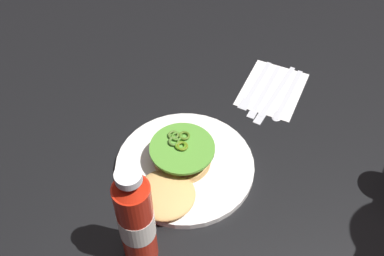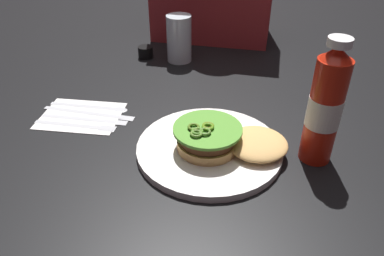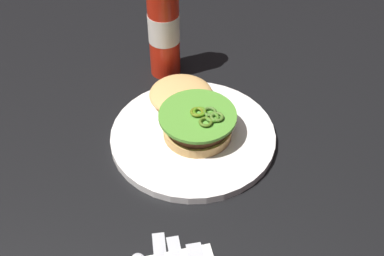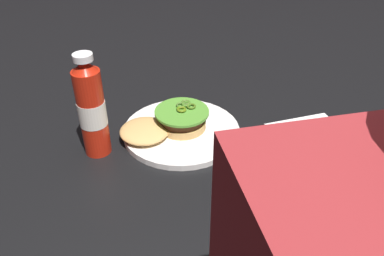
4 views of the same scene
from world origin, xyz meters
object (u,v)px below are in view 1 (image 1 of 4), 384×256
at_px(dinner_plate, 185,166).
at_px(napkin, 272,89).
at_px(spoon_utensil, 285,101).
at_px(steak_knife, 263,93).
at_px(butter_knife, 273,97).
at_px(fork_utensil, 254,88).
at_px(ketchup_bottle, 136,220).
at_px(burger_sandwich, 176,168).

height_order(dinner_plate, napkin, dinner_plate).
bearing_deg(dinner_plate, spoon_utensil, 158.80).
bearing_deg(steak_knife, spoon_utensil, 90.78).
relative_size(butter_knife, spoon_utensil, 1.17).
distance_m(dinner_plate, fork_utensil, 0.29).
height_order(ketchup_bottle, butter_knife, ketchup_bottle).
height_order(napkin, fork_utensil, fork_utensil).
xyz_separation_m(dinner_plate, spoon_utensil, (-0.28, 0.11, -0.00)).
height_order(ketchup_bottle, fork_utensil, ketchup_bottle).
bearing_deg(steak_knife, fork_utensil, -99.57).
relative_size(dinner_plate, burger_sandwich, 1.31).
xyz_separation_m(burger_sandwich, spoon_utensil, (-0.31, 0.11, -0.03)).
relative_size(ketchup_bottle, fork_utensil, 1.29).
distance_m(burger_sandwich, steak_knife, 0.32).
xyz_separation_m(burger_sandwich, ketchup_bottle, (0.17, 0.03, 0.08)).
bearing_deg(butter_knife, ketchup_bottle, -6.43).
bearing_deg(spoon_utensil, burger_sandwich, -19.51).
bearing_deg(ketchup_bottle, spoon_utensil, 170.22).
distance_m(ketchup_bottle, spoon_utensil, 0.50).
distance_m(dinner_plate, burger_sandwich, 0.04).
height_order(steak_knife, spoon_utensil, same).
bearing_deg(napkin, spoon_utensil, 58.21).
height_order(burger_sandwich, steak_knife, burger_sandwich).
distance_m(dinner_plate, butter_knife, 0.29).
height_order(fork_utensil, butter_knife, same).
bearing_deg(butter_knife, napkin, -153.48).
bearing_deg(dinner_plate, butter_knife, 164.05).
height_order(butter_knife, spoon_utensil, same).
relative_size(steak_knife, spoon_utensil, 1.05).
relative_size(napkin, steak_knife, 0.89).
xyz_separation_m(fork_utensil, steak_knife, (0.00, 0.03, 0.00)).
bearing_deg(fork_utensil, butter_knife, 85.51).
bearing_deg(fork_utensil, dinner_plate, -5.50).
height_order(dinner_plate, fork_utensil, dinner_plate).
relative_size(burger_sandwich, spoon_utensil, 1.15).
distance_m(butter_knife, spoon_utensil, 0.03).
relative_size(dinner_plate, napkin, 1.61).
relative_size(ketchup_bottle, napkin, 1.35).
xyz_separation_m(burger_sandwich, fork_utensil, (-0.31, 0.03, -0.03)).
height_order(burger_sandwich, ketchup_bottle, ketchup_bottle).
distance_m(napkin, spoon_utensil, 0.05).
height_order(burger_sandwich, spoon_utensil, burger_sandwich).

